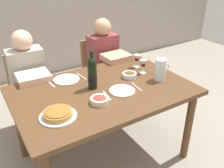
% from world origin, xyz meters
% --- Properties ---
extents(ground_plane, '(8.00, 8.00, 0.00)m').
position_xyz_m(ground_plane, '(0.00, 0.00, 0.00)').
color(ground_plane, gray).
extents(dining_table, '(1.50, 1.00, 0.76)m').
position_xyz_m(dining_table, '(0.00, 0.00, 0.67)').
color(dining_table, brown).
rests_on(dining_table, ground).
extents(wine_bottle, '(0.08, 0.08, 0.34)m').
position_xyz_m(wine_bottle, '(-0.07, 0.06, 0.90)').
color(wine_bottle, black).
rests_on(wine_bottle, dining_table).
extents(water_pitcher, '(0.15, 0.10, 0.20)m').
position_xyz_m(water_pitcher, '(0.53, -0.13, 0.85)').
color(water_pitcher, silver).
rests_on(water_pitcher, dining_table).
extents(baked_tart, '(0.27, 0.27, 0.06)m').
position_xyz_m(baked_tart, '(-0.48, -0.20, 0.79)').
color(baked_tart, silver).
rests_on(baked_tart, dining_table).
extents(salad_bowl, '(0.14, 0.14, 0.05)m').
position_xyz_m(salad_bowl, '(-0.14, -0.19, 0.79)').
color(salad_bowl, silver).
rests_on(salad_bowl, dining_table).
extents(olive_bowl, '(0.13, 0.13, 0.05)m').
position_xyz_m(olive_bowl, '(0.32, 0.06, 0.79)').
color(olive_bowl, silver).
rests_on(olive_bowl, dining_table).
extents(wine_glass_left_diner, '(0.07, 0.07, 0.14)m').
position_xyz_m(wine_glass_left_diner, '(0.49, 0.07, 0.86)').
color(wine_glass_left_diner, silver).
rests_on(wine_glass_left_diner, dining_table).
extents(wine_glass_right_diner, '(0.07, 0.07, 0.13)m').
position_xyz_m(wine_glass_right_diner, '(0.52, 0.22, 0.85)').
color(wine_glass_right_diner, silver).
rests_on(wine_glass_right_diner, dining_table).
extents(dinner_plate_left_setting, '(0.22, 0.22, 0.01)m').
position_xyz_m(dinner_plate_left_setting, '(0.11, -0.13, 0.77)').
color(dinner_plate_left_setting, silver).
rests_on(dinner_plate_left_setting, dining_table).
extents(dinner_plate_right_setting, '(0.24, 0.24, 0.01)m').
position_xyz_m(dinner_plate_right_setting, '(-0.20, 0.32, 0.77)').
color(dinner_plate_right_setting, silver).
rests_on(dinner_plate_right_setting, dining_table).
extents(fork_left_setting, '(0.04, 0.16, 0.00)m').
position_xyz_m(fork_left_setting, '(-0.04, -0.13, 0.76)').
color(fork_left_setting, silver).
rests_on(fork_left_setting, dining_table).
extents(knife_left_setting, '(0.03, 0.18, 0.00)m').
position_xyz_m(knife_left_setting, '(0.26, -0.13, 0.76)').
color(knife_left_setting, silver).
rests_on(knife_left_setting, dining_table).
extents(knife_right_setting, '(0.03, 0.18, 0.00)m').
position_xyz_m(knife_right_setting, '(-0.05, 0.32, 0.76)').
color(knife_right_setting, silver).
rests_on(knife_right_setting, dining_table).
extents(spoon_right_setting, '(0.03, 0.16, 0.00)m').
position_xyz_m(spoon_right_setting, '(-0.35, 0.32, 0.76)').
color(spoon_right_setting, silver).
rests_on(spoon_right_setting, dining_table).
extents(chair_left, '(0.41, 0.41, 0.87)m').
position_xyz_m(chair_left, '(-0.45, 0.88, 0.50)').
color(chair_left, '#9E7A51').
rests_on(chair_left, ground).
extents(diner_left, '(0.35, 0.51, 1.16)m').
position_xyz_m(diner_left, '(-0.45, 0.65, 0.62)').
color(diner_left, '#B7B2A8').
rests_on(diner_left, ground).
extents(chair_right, '(0.41, 0.41, 0.87)m').
position_xyz_m(chair_right, '(0.45, 0.91, 0.50)').
color(chair_right, '#9E7A51').
rests_on(chair_right, ground).
extents(diner_right, '(0.35, 0.51, 1.16)m').
position_xyz_m(diner_right, '(0.45, 0.67, 0.62)').
color(diner_right, '#8E3D42').
rests_on(diner_right, ground).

